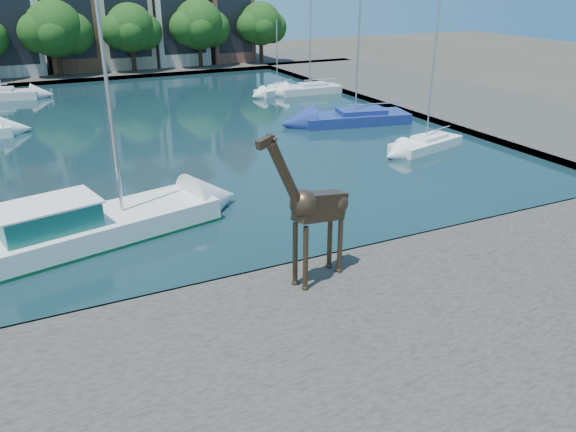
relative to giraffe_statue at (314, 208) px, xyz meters
name	(u,v)px	position (x,y,z in m)	size (l,w,h in m)	color
ground	(347,260)	(2.44, 1.60, -3.30)	(160.00, 160.00, 0.00)	#38332B
water_basin	(182,127)	(2.44, 25.60, -3.26)	(38.00, 50.00, 0.08)	black
near_quay	(470,351)	(2.44, -5.40, -3.05)	(50.00, 14.00, 0.50)	#47433D
far_quay	(109,68)	(2.44, 57.60, -3.05)	(60.00, 16.00, 0.50)	#47433D
right_quay	(442,97)	(27.44, 25.60, -3.05)	(14.00, 52.00, 0.50)	#47433D
townhouse_west_inner	(4,9)	(-8.06, 57.59, 4.05)	(6.43, 9.18, 15.15)	beige
townhouse_east_inner	(119,3)	(4.44, 57.59, 4.43)	(5.94, 9.18, 15.79)	tan
townhouse_east_end	(222,6)	(17.44, 57.59, 3.81)	(5.44, 9.18, 14.43)	brown
far_tree_mid_west	(56,31)	(-3.46, 52.10, 1.99)	(7.80, 6.00, 8.00)	#332114
far_tree_mid_east	(131,29)	(4.53, 52.10, 1.83)	(7.02, 5.40, 7.52)	#332114
far_tree_east	(200,26)	(12.54, 52.10, 1.94)	(7.54, 5.80, 7.84)	#332114
far_tree_far_east	(262,25)	(20.53, 52.10, 1.77)	(6.76, 5.20, 7.36)	#332114
giraffe_statue	(314,208)	(0.00, 0.00, 0.00)	(3.89, 1.68, 5.70)	#3B2C1D
motorsailer	(87,224)	(-6.67, 7.77, -2.41)	(11.00, 5.43, 10.65)	silver
sailboat_left_e	(2,93)	(-9.56, 43.09, -2.64)	(6.44, 3.32, 9.96)	beige
sailboat_right_a	(426,142)	(15.27, 12.81, -2.73)	(5.78, 3.24, 9.97)	white
sailboat_right_b	(355,116)	(14.86, 20.86, -2.64)	(8.65, 4.42, 11.75)	navy
sailboat_right_c	(310,88)	(17.44, 33.27, -2.69)	(6.17, 2.51, 9.66)	silver
sailboat_right_d	(277,89)	(14.46, 34.39, -2.75)	(5.08, 3.41, 6.84)	silver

